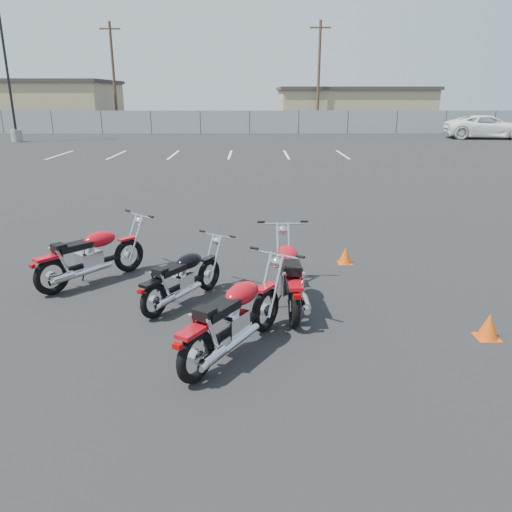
{
  "coord_description": "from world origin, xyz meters",
  "views": [
    {
      "loc": [
        0.13,
        -6.86,
        3.08
      ],
      "look_at": [
        0.2,
        0.6,
        0.65
      ],
      "focal_mm": 35.0,
      "sensor_mm": 36.0,
      "label": 1
    }
  ],
  "objects_px": {
    "motorcycle_rear_red": "(289,275)",
    "white_van": "(488,120)",
    "motorcycle_third_red": "(234,318)",
    "motorcycle_front_red": "(92,256)",
    "motorcycle_second_black": "(183,278)"
  },
  "relations": [
    {
      "from": "white_van",
      "to": "motorcycle_rear_red",
      "type": "bearing_deg",
      "value": 159.62
    },
    {
      "from": "motorcycle_third_red",
      "to": "motorcycle_front_red",
      "type": "bearing_deg",
      "value": 134.92
    },
    {
      "from": "motorcycle_front_red",
      "to": "motorcycle_rear_red",
      "type": "relative_size",
      "value": 0.85
    },
    {
      "from": "motorcycle_rear_red",
      "to": "white_van",
      "type": "relative_size",
      "value": 0.32
    },
    {
      "from": "motorcycle_front_red",
      "to": "motorcycle_rear_red",
      "type": "xyz_separation_m",
      "value": [
        3.27,
        -1.0,
        0.01
      ]
    },
    {
      "from": "motorcycle_front_red",
      "to": "motorcycle_second_black",
      "type": "xyz_separation_m",
      "value": [
        1.66,
        -0.9,
        -0.06
      ]
    },
    {
      "from": "motorcycle_front_red",
      "to": "motorcycle_second_black",
      "type": "bearing_deg",
      "value": -28.57
    },
    {
      "from": "motorcycle_front_red",
      "to": "motorcycle_third_red",
      "type": "bearing_deg",
      "value": -45.08
    },
    {
      "from": "motorcycle_third_red",
      "to": "white_van",
      "type": "relative_size",
      "value": 0.3
    },
    {
      "from": "motorcycle_front_red",
      "to": "motorcycle_third_red",
      "type": "relative_size",
      "value": 0.91
    },
    {
      "from": "motorcycle_rear_red",
      "to": "white_van",
      "type": "distance_m",
      "value": 33.99
    },
    {
      "from": "motorcycle_rear_red",
      "to": "white_van",
      "type": "bearing_deg",
      "value": 61.07
    },
    {
      "from": "motorcycle_rear_red",
      "to": "motorcycle_third_red",
      "type": "bearing_deg",
      "value": -117.6
    },
    {
      "from": "motorcycle_second_black",
      "to": "motorcycle_third_red",
      "type": "bearing_deg",
      "value": -62.45
    },
    {
      "from": "motorcycle_rear_red",
      "to": "white_van",
      "type": "xyz_separation_m",
      "value": [
        16.43,
        29.74,
        0.8
      ]
    }
  ]
}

